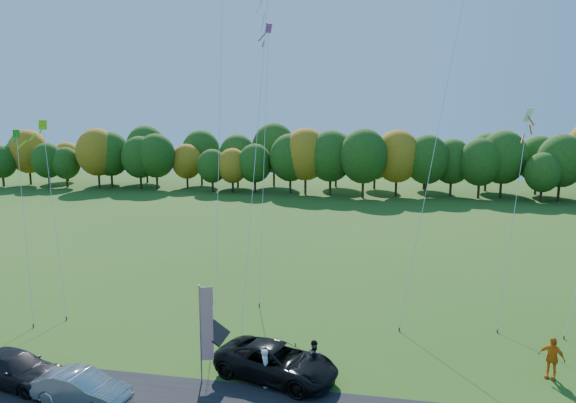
% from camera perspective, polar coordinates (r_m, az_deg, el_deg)
% --- Properties ---
extents(ground, '(160.00, 160.00, 0.00)m').
position_cam_1_polar(ground, '(24.71, -2.73, -18.57)').
color(ground, '#234C14').
extents(tree_line, '(116.00, 12.00, 10.00)m').
position_cam_1_polar(tree_line, '(77.26, 6.78, 0.72)').
color(tree_line, '#1E4711').
rests_on(tree_line, ground).
extents(black_suv, '(6.09, 4.08, 1.55)m').
position_cam_1_polar(black_suv, '(24.00, -1.27, -17.37)').
color(black_suv, black).
rests_on(black_suv, ground).
extents(silver_sedan, '(4.18, 1.90, 1.33)m').
position_cam_1_polar(silver_sedan, '(23.78, -21.92, -18.67)').
color(silver_sedan, '#9D9EA1').
rests_on(silver_sedan, ground).
extents(dark_truck_a, '(5.01, 2.75, 1.37)m').
position_cam_1_polar(dark_truck_a, '(26.50, -28.08, -16.05)').
color(dark_truck_a, black).
rests_on(dark_truck_a, ground).
extents(person_tailgate_a, '(0.51, 0.68, 1.70)m').
position_cam_1_polar(person_tailgate_a, '(23.35, -2.50, -17.98)').
color(person_tailgate_a, silver).
rests_on(person_tailgate_a, ground).
extents(person_tailgate_b, '(0.97, 0.98, 1.59)m').
position_cam_1_polar(person_tailgate_b, '(24.37, 3.01, -16.90)').
color(person_tailgate_b, gray).
rests_on(person_tailgate_b, ground).
extents(person_east, '(1.20, 1.03, 1.93)m').
position_cam_1_polar(person_east, '(26.66, 27.24, -15.17)').
color(person_east, orange).
rests_on(person_east, ground).
extents(feather_flag, '(0.57, 0.24, 4.46)m').
position_cam_1_polar(feather_flag, '(23.19, -9.17, -13.15)').
color(feather_flag, '#999999').
rests_on(feather_flag, ground).
extents(kite_delta_blue, '(3.82, 11.42, 25.69)m').
position_cam_1_polar(kite_delta_blue, '(32.94, -7.58, 11.09)').
color(kite_delta_blue, '#4C3F33').
rests_on(kite_delta_blue, ground).
extents(kite_parafoil_orange, '(7.14, 11.51, 28.26)m').
position_cam_1_polar(kite_parafoil_orange, '(32.89, 17.40, 13.04)').
color(kite_parafoil_orange, '#4C3F33').
rests_on(kite_parafoil_orange, ground).
extents(kite_delta_red, '(2.83, 10.42, 21.73)m').
position_cam_1_polar(kite_delta_red, '(30.74, -3.30, 10.14)').
color(kite_delta_red, '#4C3F33').
rests_on(kite_delta_red, ground).
extents(kite_diamond_yellow, '(5.01, 5.88, 11.70)m').
position_cam_1_polar(kite_diamond_yellow, '(34.81, -24.60, -1.30)').
color(kite_diamond_yellow, '#4C3F33').
rests_on(kite_diamond_yellow, ground).
extents(kite_diamond_green, '(3.90, 4.73, 11.06)m').
position_cam_1_polar(kite_diamond_green, '(33.84, -27.25, -2.20)').
color(kite_diamond_green, '#4C3F33').
rests_on(kite_diamond_green, ground).
extents(kite_diamond_white, '(3.07, 7.07, 12.55)m').
position_cam_1_polar(kite_diamond_white, '(32.52, 23.82, -1.30)').
color(kite_diamond_white, '#4C3F33').
rests_on(kite_diamond_white, ground).
extents(kite_diamond_pink, '(1.47, 7.53, 18.32)m').
position_cam_1_polar(kite_diamond_pink, '(33.92, -2.66, 5.10)').
color(kite_diamond_pink, '#4C3F33').
rests_on(kite_diamond_pink, ground).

